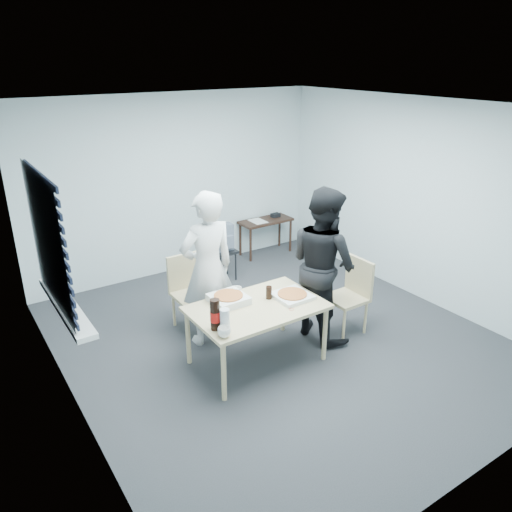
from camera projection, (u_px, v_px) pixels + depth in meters
room at (53, 252)px, 4.44m from camera, size 5.00×5.00×5.00m
dining_table at (257, 311)px, 5.16m from camera, size 1.36×0.86×0.66m
chair_far at (188, 286)px, 5.91m from camera, size 0.42×0.42×0.89m
chair_right at (352, 290)px, 5.82m from camera, size 0.42×0.42×0.89m
person_white at (208, 269)px, 5.46m from camera, size 0.65×0.42×1.77m
person_black at (323, 264)px, 5.60m from camera, size 0.47×0.86×1.77m
side_table at (266, 224)px, 8.10m from camera, size 0.87×0.39×0.58m
stool at (224, 257)px, 7.21m from camera, size 0.33×0.33×0.46m
backpack at (224, 238)px, 7.09m from camera, size 0.28×0.20×0.39m
pizza_box_a at (229, 299)px, 5.20m from camera, size 0.36×0.36×0.09m
pizza_box_b at (292, 295)px, 5.30m from camera, size 0.37×0.37×0.05m
mug_a at (224, 332)px, 4.56m from camera, size 0.17×0.17×0.10m
mug_b at (237, 291)px, 5.35m from camera, size 0.10×0.10×0.09m
cola_glass at (269, 293)px, 5.27m from camera, size 0.08×0.08×0.14m
soda_bottle at (215, 315)px, 4.65m from camera, size 0.10×0.10×0.31m
plastic_cups at (225, 320)px, 4.65m from camera, size 0.12×0.12×0.22m
rubber_band at (291, 309)px, 5.06m from camera, size 0.06×0.06×0.00m
papers at (258, 221)px, 7.99m from camera, size 0.29×0.34×0.00m
black_box at (275, 215)px, 8.20m from camera, size 0.17×0.15×0.06m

